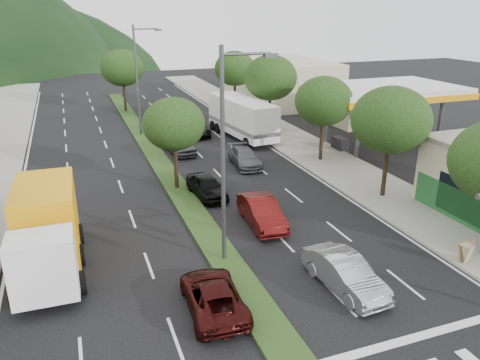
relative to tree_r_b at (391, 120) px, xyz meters
name	(u,v)px	position (x,y,z in m)	size (l,w,h in m)	color
sidewalk_right	(297,143)	(0.50, 13.00, -4.96)	(5.00, 90.00, 0.15)	gray
median	(150,148)	(-12.00, 16.00, -4.98)	(1.60, 56.00, 0.12)	#203A15
gas_canopy	(385,93)	(7.00, 10.00, -0.39)	(12.20, 8.20, 5.25)	silver
bldg_right_far	(280,81)	(7.50, 32.00, -2.44)	(10.00, 16.00, 5.20)	beige
tree_r_b	(391,120)	(0.00, 0.00, 0.00)	(4.80, 4.80, 6.94)	black
tree_r_c	(324,101)	(0.00, 8.00, -0.29)	(4.40, 4.40, 6.48)	black
tree_r_d	(271,78)	(0.00, 18.00, 0.14)	(5.00, 5.00, 7.17)	black
tree_r_e	(235,68)	(0.00, 28.00, -0.14)	(4.60, 4.60, 6.71)	black
tree_med_near	(174,124)	(-12.00, 6.00, -0.61)	(4.00, 4.00, 6.02)	black
tree_med_far	(122,68)	(-12.00, 32.00, -0.03)	(4.80, 4.80, 6.94)	black
streetlight_near	(227,148)	(-11.79, -4.00, 0.55)	(2.60, 0.25, 10.00)	#47494C
streetlight_mid	(139,75)	(-11.79, 21.00, 0.55)	(2.60, 0.25, 10.00)	#47494C
sedan_silver	(345,273)	(-7.91, -8.08, -4.29)	(1.58, 4.53, 1.49)	#ABAEB3
suv_maroon	(213,296)	(-13.65, -7.56, -4.40)	(2.12, 4.59, 1.28)	black
car_queue_a	(207,186)	(-10.50, 3.99, -4.33)	(1.66, 4.12, 1.40)	black
car_queue_b	(245,157)	(-6.01, 8.99, -4.39)	(1.82, 4.47, 1.30)	#504F55
car_queue_c	(262,212)	(-8.81, -1.01, -4.27)	(1.61, 4.62, 1.52)	#500E0D
car_queue_d	(197,129)	(-7.02, 18.99, -4.40)	(2.11, 4.58, 1.27)	black
car_queue_e	(179,144)	(-9.91, 13.99, -4.26)	(1.82, 4.53, 1.54)	#46474B
car_queue_f	(181,117)	(-7.39, 23.99, -4.33)	(1.99, 4.89, 1.42)	black
box_truck	(47,232)	(-19.77, -1.68, -3.28)	(3.12, 7.62, 3.72)	white
motorhome	(242,117)	(-3.30, 16.87, -3.14)	(3.88, 9.55, 3.57)	white
a_frame_sign	(465,251)	(-1.50, -8.31, -4.35)	(0.73, 0.77, 1.22)	tan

